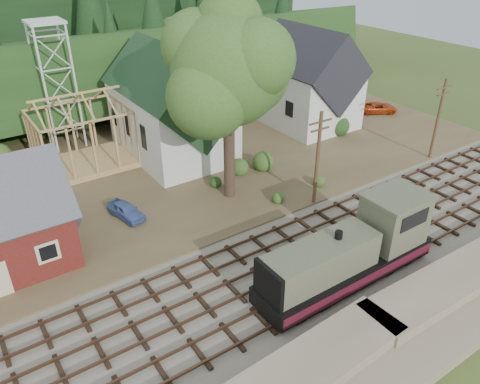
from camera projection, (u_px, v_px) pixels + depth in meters
ground at (287, 270)px, 30.92m from camera, size 140.00×140.00×0.00m
embankment at (389, 354)px, 24.82m from camera, size 64.00×5.00×1.60m
railroad_bed at (287, 269)px, 30.88m from camera, size 64.00×11.00×0.16m
village_flat at (165, 167)px, 43.76m from camera, size 64.00×26.00×0.30m
hillside at (83, 100)px, 61.05m from camera, size 70.00×28.96×12.74m
ridge at (50, 72)px, 72.53m from camera, size 80.00×20.00×12.00m
church at (172, 106)px, 43.45m from camera, size 8.40×15.17×13.00m
farmhouse at (307, 83)px, 50.94m from camera, size 8.40×10.80×10.60m
timber_frame at (82, 136)px, 42.15m from camera, size 8.20×6.20×6.99m
lattice_tower at (49, 47)px, 43.10m from camera, size 3.20×3.20×12.12m
big_tree at (230, 76)px, 34.15m from camera, size 10.90×8.40×14.70m
telegraph_pole_near at (318, 158)px, 35.97m from camera, size 2.20×0.28×8.00m
telegraph_pole_far at (438, 119)px, 43.31m from camera, size 2.20×0.28×8.00m
locomotive at (353, 252)px, 29.00m from camera, size 12.53×3.13×5.00m
car_blue at (126, 210)px, 35.66m from camera, size 2.22×3.78×1.21m
car_red at (378, 108)px, 55.74m from camera, size 4.82×3.96×1.22m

